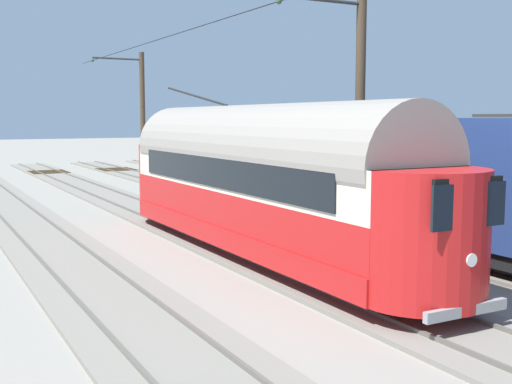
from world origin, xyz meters
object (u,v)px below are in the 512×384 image
catenary_pole_mid_near (358,119)px  switch_stand (359,183)px  catenary_pole_foreground (141,119)px  vintage_streetcar (258,178)px

catenary_pole_mid_near → switch_stand: size_ratio=6.04×
catenary_pole_foreground → switch_stand: bearing=136.5°
vintage_streetcar → switch_stand: vintage_streetcar is taller
catenary_pole_mid_near → switch_stand: (-8.57, -11.06, -3.19)m
switch_stand → catenary_pole_mid_near: bearing=52.2°
catenary_pole_mid_near → switch_stand: catenary_pole_mid_near is taller
catenary_pole_foreground → switch_stand: 12.24m
switch_stand → catenary_pole_foreground: bearing=-43.5°
catenary_pole_foreground → switch_stand: catenary_pole_foreground is taller
catenary_pole_foreground → catenary_pole_mid_near: same height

